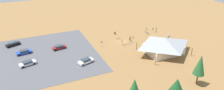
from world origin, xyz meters
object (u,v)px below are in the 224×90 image
object	(u,v)px
bicycle_teal_near_porch	(156,31)
car_blue_aisle_side	(24,52)
bicycle_green_yard_front	(153,29)
bicycle_teal_yard_left	(146,32)
pine_center	(200,65)
lot_sign	(102,43)
bicycle_purple_yard_right	(131,42)
car_silver_by_curb	(28,63)
visitor_at_bikes	(156,39)
pine_west	(134,90)
bicycle_yellow_mid_cluster	(156,28)
bicycle_purple_front_row	(132,37)
car_black_back_corner	(13,44)
visitor_by_pavilion	(168,36)
visitor_crossing_yard	(130,38)
bicycle_black_lone_east	(119,38)
trash_bin	(115,33)
bicycle_blue_near_sign	(148,33)
bicycle_red_back_row	(122,41)
bicycle_orange_by_bin	(124,45)
car_maroon_front_row	(59,47)
pine_far_west	(177,87)
bicycle_silver_lone_west	(147,29)
bike_pavilion	(164,44)
bicycle_white_edge_south	(128,44)
car_white_end_stall	(86,61)

from	to	relation	value
bicycle_teal_near_porch	car_blue_aisle_side	xyz separation A→B (m)	(48.59, -1.46, 0.35)
bicycle_green_yard_front	car_blue_aisle_side	size ratio (longest dim) A/B	0.30
bicycle_teal_yard_left	pine_center	bearing A→B (deg)	78.40
lot_sign	bicycle_purple_yard_right	world-z (taller)	lot_sign
lot_sign	car_silver_by_curb	size ratio (longest dim) A/B	0.45
visitor_at_bikes	pine_west	bearing A→B (deg)	47.70
pine_west	bicycle_yellow_mid_cluster	size ratio (longest dim) A/B	5.52
bicycle_purple_front_row	car_black_back_corner	world-z (taller)	car_black_back_corner
bicycle_teal_yard_left	visitor_by_pavilion	distance (m)	9.22
visitor_crossing_yard	visitor_by_pavilion	bearing A→B (deg)	162.65
bicycle_black_lone_east	bicycle_teal_near_porch	world-z (taller)	bicycle_teal_near_porch
trash_bin	visitor_at_bikes	xyz separation A→B (m)	(-10.64, 11.90, 0.41)
bicycle_teal_yard_left	visitor_at_bikes	world-z (taller)	visitor_at_bikes
bicycle_blue_near_sign	car_silver_by_curb	world-z (taller)	car_silver_by_curb
bicycle_red_back_row	bicycle_teal_near_porch	distance (m)	16.76
bicycle_green_yard_front	bicycle_orange_by_bin	xyz separation A→B (m)	(17.55, 8.44, -0.04)
car_maroon_front_row	visitor_by_pavilion	distance (m)	39.04
pine_far_west	car_black_back_corner	bearing A→B (deg)	-55.10
car_black_back_corner	car_silver_by_curb	distance (m)	15.93
bicycle_silver_lone_west	bicycle_blue_near_sign	world-z (taller)	bicycle_blue_near_sign
bicycle_purple_front_row	bicycle_yellow_mid_cluster	bearing A→B (deg)	-162.71
bicycle_red_back_row	bicycle_teal_near_porch	size ratio (longest dim) A/B	1.06
car_silver_by_curb	pine_far_west	bearing A→B (deg)	133.28
trash_bin	bicycle_teal_yard_left	size ratio (longest dim) A/B	0.52
bicycle_red_back_row	visitor_by_pavilion	size ratio (longest dim) A/B	0.75
bicycle_green_yard_front	car_silver_by_curb	size ratio (longest dim) A/B	0.29
pine_west	car_black_back_corner	xyz separation A→B (m)	(22.36, -43.06, -4.12)
bicycle_red_back_row	visitor_at_bikes	xyz separation A→B (m)	(-11.41, 4.15, 0.47)
lot_sign	trash_bin	bearing A→B (deg)	-135.43
bicycle_black_lone_east	lot_sign	bearing A→B (deg)	24.29
trash_bin	car_maroon_front_row	distance (m)	22.55
lot_sign	bicycle_black_lone_east	bearing A→B (deg)	-155.71
pine_far_west	pine_center	xyz separation A→B (m)	(-9.36, -3.20, 1.19)
bike_pavilion	lot_sign	distance (m)	20.09
pine_west	bicycle_black_lone_east	world-z (taller)	pine_west
pine_west	bicycle_black_lone_east	bearing A→B (deg)	-110.79
car_blue_aisle_side	bicycle_yellow_mid_cluster	bearing A→B (deg)	-178.57
bicycle_purple_front_row	bicycle_green_yard_front	size ratio (longest dim) A/B	1.03
bike_pavilion	pine_west	xyz separation A→B (m)	(21.09, 18.22, 1.91)
bicycle_red_back_row	bicycle_white_edge_south	distance (m)	2.98
trash_bin	pine_center	size ratio (longest dim) A/B	0.11
car_white_end_stall	visitor_crossing_yard	size ratio (longest dim) A/B	2.88
bicycle_blue_near_sign	visitor_at_bikes	size ratio (longest dim) A/B	1.00
trash_bin	bicycle_green_yard_front	world-z (taller)	trash_bin
car_blue_aisle_side	bicycle_purple_front_row	bearing A→B (deg)	175.47
visitor_by_pavilion	visitor_at_bikes	distance (m)	5.54
bicycle_purple_front_row	visitor_by_pavilion	world-z (taller)	visitor_by_pavilion
bicycle_black_lone_east	bicycle_white_edge_south	size ratio (longest dim) A/B	1.07
bicycle_teal_yard_left	bicycle_purple_front_row	bearing A→B (deg)	18.13
pine_center	bicycle_teal_yard_left	xyz separation A→B (m)	(-6.88, -33.51, -5.08)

